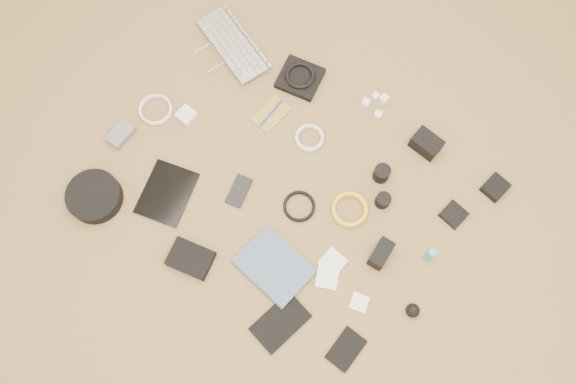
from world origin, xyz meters
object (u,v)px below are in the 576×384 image
Objects in this scene: laptop at (223,51)px; dslr_camera at (426,144)px; paperback at (256,286)px; tablet at (167,193)px; phone at (239,191)px; headphone_case at (94,197)px.

dslr_camera is at bearing 28.15° from laptop.
paperback is (-0.23, -0.83, -0.02)m from dslr_camera.
tablet is (-0.72, -0.73, -0.03)m from dslr_camera.
phone is at bearing 22.05° from tablet.
laptop is at bearing 92.97° from tablet.
headphone_case is (-0.43, -0.33, 0.02)m from phone.
headphone_case is (-0.02, -0.79, 0.01)m from laptop.
tablet is 0.28m from phone.
laptop reaches higher than phone.
laptop is at bearing 51.78° from paperback.
headphone_case is (-0.93, -0.90, -0.00)m from dslr_camera.
paperback is at bearing -25.14° from laptop.
tablet is at bearing 87.17° from paperback.
laptop is 0.65m from tablet.
dslr_camera is 0.90× the size of phone.
paperback is (0.49, -0.09, 0.01)m from tablet.
dslr_camera is 0.45× the size of paperback.
phone is (0.42, -0.46, -0.01)m from laptop.
headphone_case is at bearing -70.09° from laptop.
phone is (-0.50, -0.57, -0.03)m from dslr_camera.
paperback reaches higher than phone.
phone is 0.61× the size of headphone_case.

